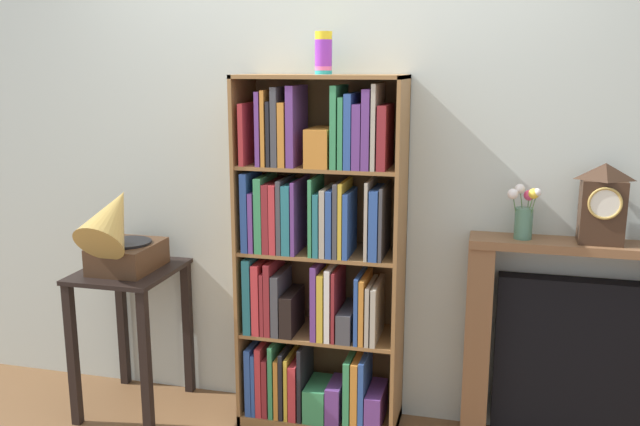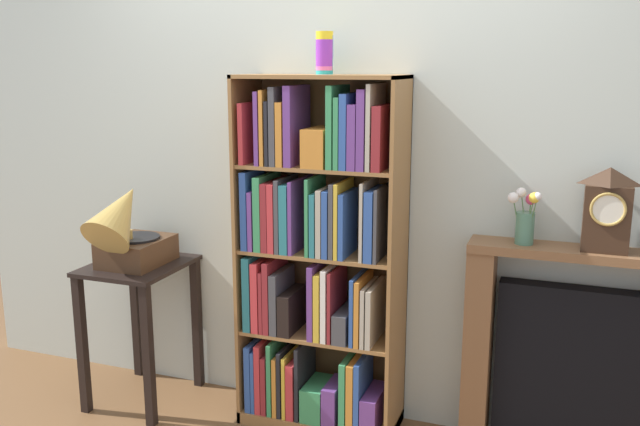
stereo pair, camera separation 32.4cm
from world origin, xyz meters
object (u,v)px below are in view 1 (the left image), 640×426
cup_stack (323,53)px  flower_vase (524,213)px  fireplace_mantel (578,348)px  gramophone (118,234)px  bookshelf (316,268)px  side_table_left (131,307)px  mantel_clock (603,204)px

cup_stack → flower_vase: bearing=1.2°
cup_stack → fireplace_mantel: 1.80m
gramophone → fireplace_mantel: bearing=6.6°
bookshelf → gramophone: bookshelf is taller
side_table_left → gramophone: gramophone is taller
cup_stack → side_table_left: cup_stack is taller
bookshelf → flower_vase: size_ratio=6.91×
side_table_left → flower_vase: flower_vase is taller
bookshelf → side_table_left: 1.00m
flower_vase → fireplace_mantel: bearing=4.2°
fireplace_mantel → mantel_clock: bearing=-21.8°
side_table_left → flower_vase: 2.00m
cup_stack → side_table_left: bearing=-171.8°
cup_stack → bookshelf: bearing=-107.6°
cup_stack → gramophone: (-0.98, -0.22, -0.87)m
cup_stack → mantel_clock: 1.42m
gramophone → bookshelf: bearing=9.3°
side_table_left → bookshelf: bearing=5.0°
bookshelf → gramophone: (-0.97, -0.16, 0.15)m
fireplace_mantel → mantel_clock: 0.69m
bookshelf → cup_stack: size_ratio=8.96×
mantel_clock → cup_stack: bearing=-179.0°
cup_stack → fireplace_mantel: cup_stack is taller
gramophone → mantel_clock: mantel_clock is taller
bookshelf → flower_vase: (0.95, 0.08, 0.30)m
mantel_clock → flower_vase: mantel_clock is taller
cup_stack → side_table_left: 1.62m
side_table_left → cup_stack: bearing=8.2°
mantel_clock → side_table_left: bearing=-175.8°
bookshelf → cup_stack: cup_stack is taller
cup_stack → flower_vase: size_ratio=0.77×
fireplace_mantel → mantel_clock: (0.05, -0.02, 0.69)m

